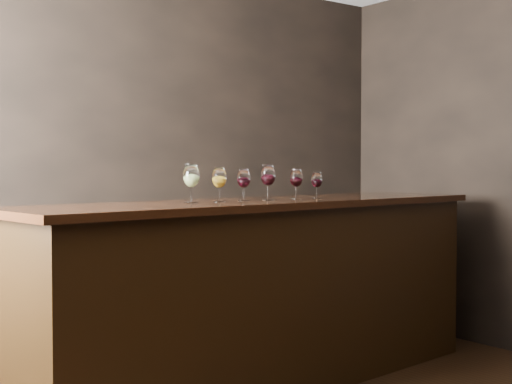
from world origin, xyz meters
TOP-DOWN VIEW (x-y plane):
  - room_shell at (-0.23, 0.11)m, footprint 5.02×4.52m
  - bar_counter at (0.52, 1.07)m, footprint 3.24×1.04m
  - bar_top at (0.52, 1.07)m, footprint 3.35×1.12m
  - back_bar_shelf at (-0.25, 2.03)m, footprint 2.50×0.40m
  - glass_white at (-0.03, 1.04)m, footprint 0.09×0.09m
  - glass_amber at (0.16, 1.05)m, footprint 0.09×0.09m
  - glass_red_a at (0.34, 1.06)m, footprint 0.08×0.08m
  - glass_red_b at (0.53, 1.06)m, footprint 0.09×0.09m
  - glass_red_c at (0.74, 1.04)m, footprint 0.08×0.08m
  - glass_red_d at (0.92, 1.06)m, footprint 0.07×0.07m

SIDE VIEW (x-z plane):
  - back_bar_shelf at x=-0.25m, z-range 0.00..0.90m
  - bar_counter at x=0.52m, z-range 0.00..1.11m
  - bar_top at x=0.52m, z-range 1.11..1.16m
  - glass_red_d at x=0.92m, z-range 1.19..1.36m
  - glass_red_c at x=0.74m, z-range 1.19..1.38m
  - glass_red_a at x=0.34m, z-range 1.19..1.38m
  - glass_amber at x=0.16m, z-range 1.19..1.39m
  - glass_red_b at x=0.53m, z-range 1.19..1.41m
  - glass_white at x=-0.03m, z-range 1.19..1.41m
  - room_shell at x=-0.23m, z-range 0.40..3.21m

